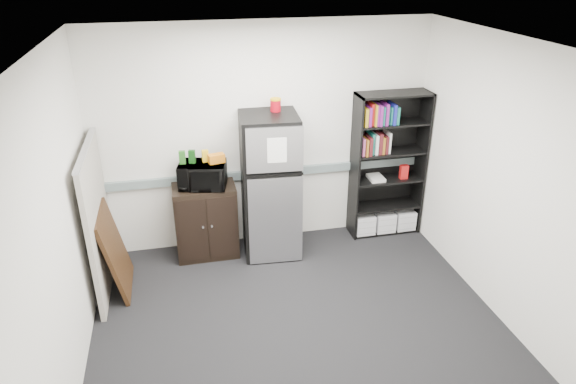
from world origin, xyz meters
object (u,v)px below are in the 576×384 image
at_px(cubicle_partition, 98,220).
at_px(microwave, 203,175).
at_px(refrigerator, 270,186).
at_px(bookshelf, 388,166).
at_px(cabinet, 206,220).

height_order(cubicle_partition, microwave, cubicle_partition).
distance_m(microwave, refrigerator, 0.79).
distance_m(cubicle_partition, refrigerator, 1.93).
bearing_deg(cubicle_partition, bookshelf, 8.06).
xyz_separation_m(cubicle_partition, refrigerator, (1.90, 0.34, 0.05)).
bearing_deg(cabinet, refrigerator, -5.96).
xyz_separation_m(cabinet, microwave, (0.00, -0.02, 0.60)).
bearing_deg(bookshelf, cubicle_partition, -171.94).
bearing_deg(refrigerator, cubicle_partition, -165.80).
distance_m(bookshelf, refrigerator, 1.54).
bearing_deg(bookshelf, microwave, -178.00).
height_order(bookshelf, refrigerator, bookshelf).
distance_m(bookshelf, microwave, 2.30).
bearing_deg(microwave, refrigerator, 7.42).
xyz_separation_m(bookshelf, cabinet, (-2.30, -0.06, -0.46)).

